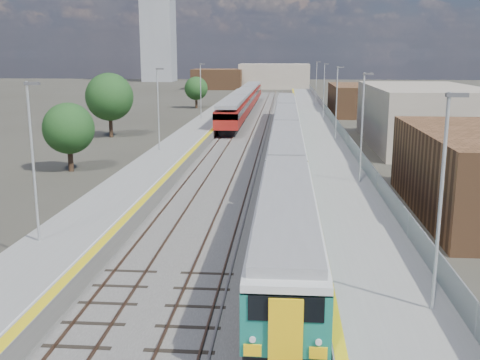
# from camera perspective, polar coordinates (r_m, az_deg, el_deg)

# --- Properties ---
(ground) EXTENTS (320.00, 320.00, 0.00)m
(ground) POSITION_cam_1_polar(r_m,az_deg,el_deg) (67.29, 3.41, 4.34)
(ground) COLOR #47443A
(ground) RESTS_ON ground
(ballast_bed) EXTENTS (10.50, 155.00, 0.06)m
(ballast_bed) POSITION_cam_1_polar(r_m,az_deg,el_deg) (69.84, 1.61, 4.69)
(ballast_bed) COLOR #565451
(ballast_bed) RESTS_ON ground
(tracks) EXTENTS (8.96, 160.00, 0.17)m
(tracks) POSITION_cam_1_polar(r_m,az_deg,el_deg) (71.46, 2.16, 4.93)
(tracks) COLOR #4C3323
(tracks) RESTS_ON ground
(platform_right) EXTENTS (4.70, 155.00, 8.52)m
(platform_right) POSITION_cam_1_polar(r_m,az_deg,el_deg) (69.78, 7.82, 4.99)
(platform_right) COLOR slate
(platform_right) RESTS_ON ground
(platform_left) EXTENTS (4.30, 155.00, 8.52)m
(platform_left) POSITION_cam_1_polar(r_m,az_deg,el_deg) (70.45, -3.94, 5.14)
(platform_left) COLOR slate
(platform_left) RESTS_ON ground
(buildings) EXTENTS (72.00, 185.50, 40.00)m
(buildings) POSITION_cam_1_polar(r_m,az_deg,el_deg) (156.40, -2.60, 13.00)
(buildings) COLOR brown
(buildings) RESTS_ON ground
(green_train) EXTENTS (2.74, 76.22, 3.01)m
(green_train) POSITION_cam_1_polar(r_m,az_deg,el_deg) (53.48, 4.72, 4.47)
(green_train) COLOR black
(green_train) RESTS_ON ground
(red_train) EXTENTS (2.98, 60.30, 3.76)m
(red_train) POSITION_cam_1_polar(r_m,az_deg,el_deg) (94.74, 0.45, 8.12)
(red_train) COLOR black
(red_train) RESTS_ON ground
(tree_a) EXTENTS (4.28, 4.28, 5.80)m
(tree_a) POSITION_cam_1_polar(r_m,az_deg,el_deg) (49.09, -17.02, 5.03)
(tree_a) COLOR #382619
(tree_a) RESTS_ON ground
(tree_b) EXTENTS (5.61, 5.61, 7.60)m
(tree_b) POSITION_cam_1_polar(r_m,az_deg,el_deg) (68.56, -13.13, 8.22)
(tree_b) COLOR #382619
(tree_b) RESTS_ON ground
(tree_c) EXTENTS (4.24, 4.24, 5.74)m
(tree_c) POSITION_cam_1_polar(r_m,az_deg,el_deg) (104.04, -4.48, 9.26)
(tree_c) COLOR #382619
(tree_c) RESTS_ON ground
(tree_d) EXTENTS (3.95, 3.95, 5.35)m
(tree_d) POSITION_cam_1_polar(r_m,az_deg,el_deg) (77.90, 21.39, 7.13)
(tree_d) COLOR #382619
(tree_d) RESTS_ON ground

